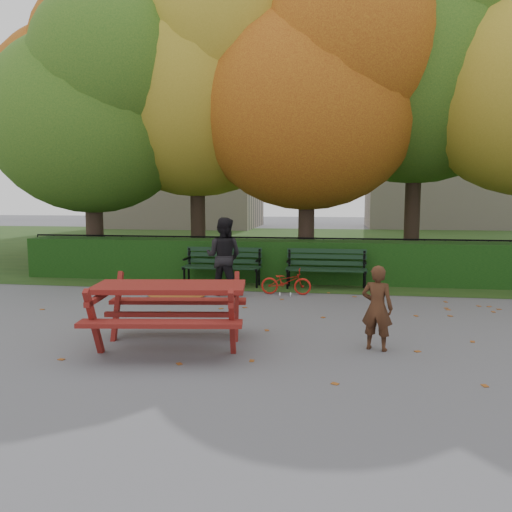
# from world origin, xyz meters

# --- Properties ---
(ground) EXTENTS (90.00, 90.00, 0.00)m
(ground) POSITION_xyz_m (0.00, 0.00, 0.00)
(ground) COLOR slate
(ground) RESTS_ON ground
(grass_strip) EXTENTS (90.00, 90.00, 0.00)m
(grass_strip) POSITION_xyz_m (0.00, 14.00, 0.01)
(grass_strip) COLOR #1C3A14
(grass_strip) RESTS_ON ground
(building_left) EXTENTS (10.00, 7.00, 15.00)m
(building_left) POSITION_xyz_m (-9.00, 26.00, 7.50)
(building_left) COLOR #BDAC97
(building_left) RESTS_ON ground
(building_right) EXTENTS (9.00, 6.00, 12.00)m
(building_right) POSITION_xyz_m (8.00, 28.00, 6.00)
(building_right) COLOR #BDAC97
(building_right) RESTS_ON ground
(hedge) EXTENTS (13.00, 0.90, 1.00)m
(hedge) POSITION_xyz_m (0.00, 4.50, 0.50)
(hedge) COLOR black
(hedge) RESTS_ON ground
(iron_fence) EXTENTS (14.00, 0.04, 1.02)m
(iron_fence) POSITION_xyz_m (0.00, 5.30, 0.54)
(iron_fence) COLOR black
(iron_fence) RESTS_ON ground
(tree_a) EXTENTS (5.88, 5.60, 7.48)m
(tree_a) POSITION_xyz_m (-5.19, 5.58, 4.52)
(tree_a) COLOR #2E201A
(tree_a) RESTS_ON ground
(tree_b) EXTENTS (6.72, 6.40, 8.79)m
(tree_b) POSITION_xyz_m (-2.44, 6.75, 5.40)
(tree_b) COLOR #2E201A
(tree_b) RESTS_ON ground
(tree_c) EXTENTS (6.30, 6.00, 8.00)m
(tree_c) POSITION_xyz_m (0.83, 5.96, 4.82)
(tree_c) COLOR #2E201A
(tree_c) RESTS_ON ground
(tree_d) EXTENTS (7.14, 6.80, 9.58)m
(tree_d) POSITION_xyz_m (3.88, 7.23, 5.98)
(tree_d) COLOR #2E201A
(tree_d) RESTS_ON ground
(tree_f) EXTENTS (6.93, 6.60, 9.19)m
(tree_f) POSITION_xyz_m (-7.13, 9.24, 5.69)
(tree_f) COLOR #2E201A
(tree_f) RESTS_ON ground
(bench_left) EXTENTS (1.80, 0.57, 0.88)m
(bench_left) POSITION_xyz_m (-1.30, 3.70, 0.52)
(bench_left) COLOR black
(bench_left) RESTS_ON ground
(bench_right) EXTENTS (1.80, 0.57, 0.88)m
(bench_right) POSITION_xyz_m (1.10, 3.70, 0.52)
(bench_right) COLOR black
(bench_right) RESTS_ON ground
(picnic_table) EXTENTS (2.25, 1.91, 0.99)m
(picnic_table) POSITION_xyz_m (-0.94, -1.15, 0.68)
(picnic_table) COLOR maroon
(picnic_table) RESTS_ON ground
(leaf_pile) EXTENTS (1.34, 1.04, 0.08)m
(leaf_pile) POSITION_xyz_m (-1.94, 2.18, 0.04)
(leaf_pile) COLOR maroon
(leaf_pile) RESTS_ON ground
(leaf_scatter) EXTENTS (9.00, 5.70, 0.01)m
(leaf_scatter) POSITION_xyz_m (0.00, 0.30, 0.01)
(leaf_scatter) COLOR maroon
(leaf_scatter) RESTS_ON ground
(child) EXTENTS (0.48, 0.39, 1.16)m
(child) POSITION_xyz_m (1.85, -0.86, 0.58)
(child) COLOR #412414
(child) RESTS_ON ground
(adult) EXTENTS (0.88, 0.73, 1.64)m
(adult) POSITION_xyz_m (-1.02, 2.55, 0.82)
(adult) COLOR black
(adult) RESTS_ON ground
(bicycle) EXTENTS (1.07, 0.39, 0.56)m
(bicycle) POSITION_xyz_m (0.28, 2.80, 0.28)
(bicycle) COLOR #AF1810
(bicycle) RESTS_ON ground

